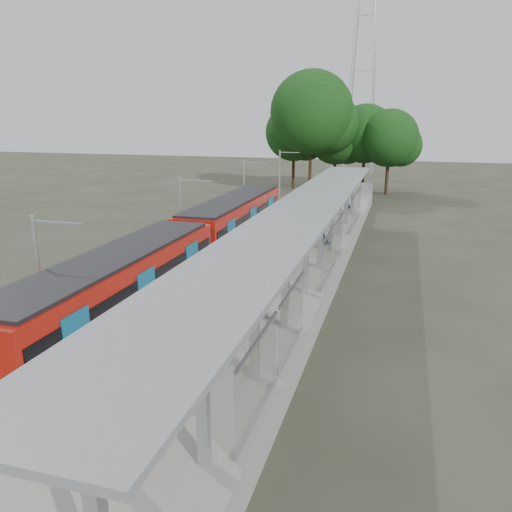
{
  "coord_description": "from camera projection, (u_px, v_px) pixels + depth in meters",
  "views": [
    {
      "loc": [
        5.87,
        -7.02,
        8.67
      ],
      "look_at": [
        -0.54,
        14.82,
        2.3
      ],
      "focal_mm": 35.0,
      "sensor_mm": 36.0,
      "label": 1
    }
  ],
  "objects": [
    {
      "name": "tree_cluster",
      "position": [
        331.0,
        126.0,
        57.27
      ],
      "size": [
        18.06,
        12.21,
        13.77
      ],
      "color": "#382316",
      "rests_on": "ground"
    },
    {
      "name": "bench_mid",
      "position": [
        325.0,
        240.0,
        30.17
      ],
      "size": [
        0.7,
        1.41,
        0.92
      ],
      "rotation": [
        0.0,
        0.0,
        0.22
      ],
      "color": "#101C53",
      "rests_on": "platform"
    },
    {
      "name": "catenary_masts",
      "position": [
        182.0,
        220.0,
        28.87
      ],
      "size": [
        2.08,
        48.16,
        5.4
      ],
      "color": "#9EA0A5",
      "rests_on": "ground"
    },
    {
      "name": "litter_bin",
      "position": [
        261.0,
        307.0,
        19.7
      ],
      "size": [
        0.44,
        0.44,
        0.83
      ],
      "primitive_type": "cylinder",
      "rotation": [
        0.0,
        0.0,
        -0.1
      ],
      "color": "#9EA0A5",
      "rests_on": "platform"
    },
    {
      "name": "trackbed",
      "position": [
        217.0,
        264.0,
        30.09
      ],
      "size": [
        3.0,
        70.0,
        0.24
      ],
      "primitive_type": "cube",
      "color": "#59544C",
      "rests_on": "ground"
    },
    {
      "name": "train",
      "position": [
        189.0,
        249.0,
        25.85
      ],
      "size": [
        2.74,
        27.6,
        3.62
      ],
      "color": "black",
      "rests_on": "ground"
    },
    {
      "name": "platform",
      "position": [
        290.0,
        264.0,
        28.76
      ],
      "size": [
        6.0,
        50.0,
        1.0
      ],
      "primitive_type": "cube",
      "color": "gray",
      "rests_on": "ground"
    },
    {
      "name": "pylon",
      "position": [
        365.0,
        44.0,
        73.01
      ],
      "size": [
        8.0,
        4.0,
        38.0
      ],
      "primitive_type": null,
      "color": "#9EA0A5",
      "rests_on": "ground"
    },
    {
      "name": "info_pillar_far",
      "position": [
        310.0,
        229.0,
        32.14
      ],
      "size": [
        0.37,
        0.37,
        1.64
      ],
      "rotation": [
        0.0,
        0.0,
        0.19
      ],
      "color": "beige",
      "rests_on": "platform"
    },
    {
      "name": "canopy",
      "position": [
        307.0,
        214.0,
        23.8
      ],
      "size": [
        3.27,
        38.0,
        3.66
      ],
      "color": "#9EA0A5",
      "rests_on": "platform"
    },
    {
      "name": "end_fence",
      "position": [
        343.0,
        188.0,
        51.52
      ],
      "size": [
        6.0,
        0.1,
        1.2
      ],
      "primitive_type": "cube",
      "color": "#9EA0A5",
      "rests_on": "platform"
    },
    {
      "name": "bench_far",
      "position": [
        348.0,
        205.0,
        41.4
      ],
      "size": [
        0.63,
        1.68,
        1.12
      ],
      "rotation": [
        0.0,
        0.0,
        -0.08
      ],
      "color": "#101C53",
      "rests_on": "platform"
    },
    {
      "name": "tactile_strip",
      "position": [
        248.0,
        252.0,
        29.32
      ],
      "size": [
        0.6,
        50.0,
        0.02
      ],
      "primitive_type": "cube",
      "color": "gold",
      "rests_on": "platform"
    },
    {
      "name": "info_pillar_near",
      "position": [
        119.0,
        452.0,
        10.64
      ],
      "size": [
        0.4,
        0.4,
        1.77
      ],
      "rotation": [
        0.0,
        0.0,
        -0.06
      ],
      "color": "beige",
      "rests_on": "platform"
    }
  ]
}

